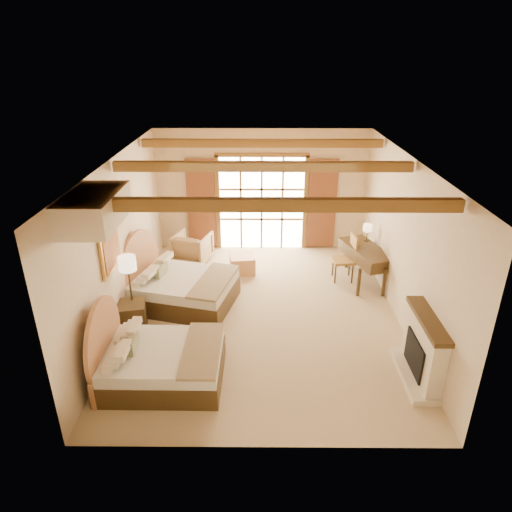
{
  "coord_description": "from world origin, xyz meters",
  "views": [
    {
      "loc": [
        -0.07,
        -8.12,
        5.02
      ],
      "look_at": [
        -0.13,
        0.2,
        1.21
      ],
      "focal_mm": 32.0,
      "sensor_mm": 36.0,
      "label": 1
    }
  ],
  "objects_px": {
    "nightstand": "(132,318)",
    "armchair": "(193,248)",
    "bed_near": "(153,360)",
    "bed_far": "(176,286)",
    "desk": "(365,263)"
  },
  "relations": [
    {
      "from": "nightstand",
      "to": "armchair",
      "type": "xyz_separation_m",
      "value": [
        0.74,
        3.18,
        0.08
      ]
    },
    {
      "from": "armchair",
      "to": "bed_far",
      "type": "bearing_deg",
      "value": 104.77
    },
    {
      "from": "armchair",
      "to": "nightstand",
      "type": "bearing_deg",
      "value": 93.65
    },
    {
      "from": "armchair",
      "to": "desk",
      "type": "xyz_separation_m",
      "value": [
        4.17,
        -1.0,
        0.06
      ]
    },
    {
      "from": "nightstand",
      "to": "desk",
      "type": "distance_m",
      "value": 5.37
    },
    {
      "from": "bed_near",
      "to": "nightstand",
      "type": "relative_size",
      "value": 3.13
    },
    {
      "from": "desk",
      "to": "bed_far",
      "type": "bearing_deg",
      "value": 176.19
    },
    {
      "from": "nightstand",
      "to": "armchair",
      "type": "bearing_deg",
      "value": 65.12
    },
    {
      "from": "bed_near",
      "to": "desk",
      "type": "bearing_deg",
      "value": 40.8
    },
    {
      "from": "bed_near",
      "to": "desk",
      "type": "relative_size",
      "value": 1.16
    },
    {
      "from": "bed_near",
      "to": "desk",
      "type": "height_order",
      "value": "bed_near"
    },
    {
      "from": "bed_near",
      "to": "bed_far",
      "type": "height_order",
      "value": "bed_far"
    },
    {
      "from": "bed_near",
      "to": "armchair",
      "type": "relative_size",
      "value": 2.26
    },
    {
      "from": "nightstand",
      "to": "armchair",
      "type": "distance_m",
      "value": 3.26
    },
    {
      "from": "bed_near",
      "to": "bed_far",
      "type": "distance_m",
      "value": 2.47
    }
  ]
}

